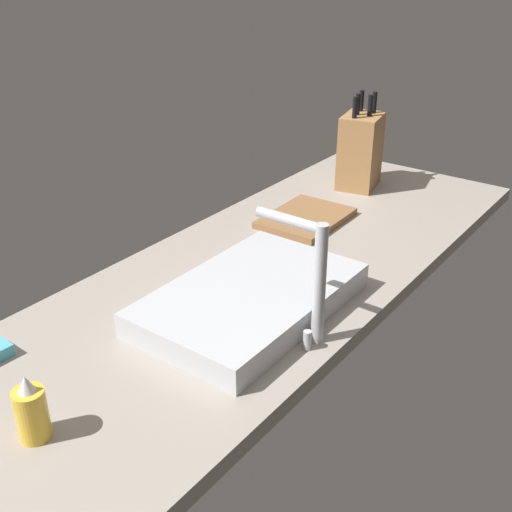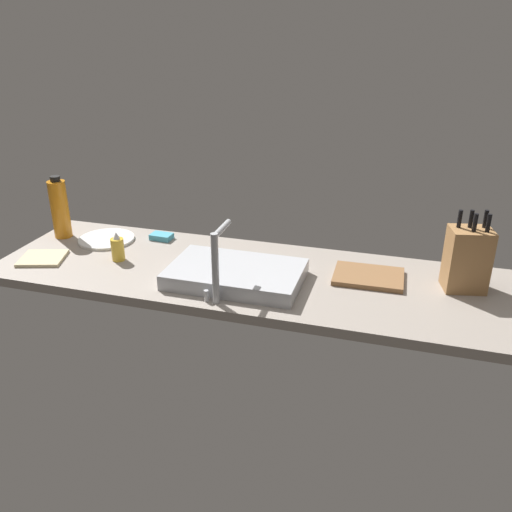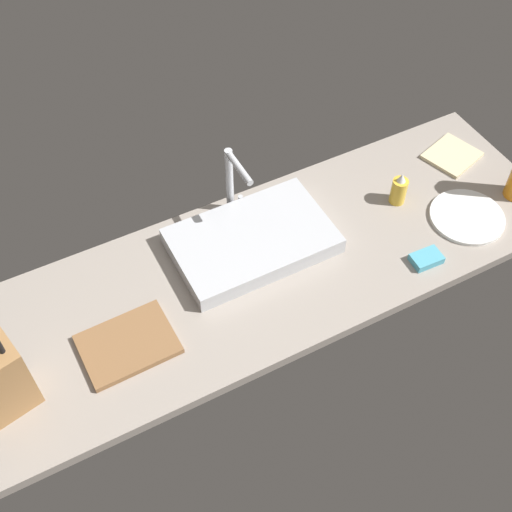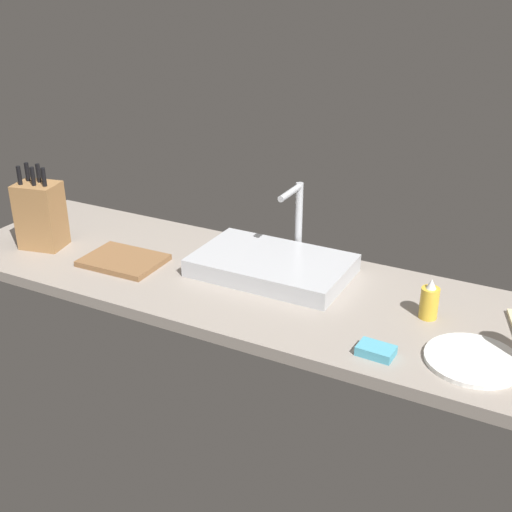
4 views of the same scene
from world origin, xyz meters
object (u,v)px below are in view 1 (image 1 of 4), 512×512
(sink_basin, at_px, (250,299))
(knife_block, at_px, (360,151))
(faucet, at_px, (311,271))
(soap_bottle, at_px, (31,412))
(cutting_board, at_px, (306,218))

(sink_basin, xyz_separation_m, knife_block, (-0.78, -0.17, 0.09))
(sink_basin, xyz_separation_m, faucet, (0.01, 0.15, 0.12))
(knife_block, distance_m, soap_bottle, 1.28)
(faucet, distance_m, soap_bottle, 0.53)
(sink_basin, xyz_separation_m, soap_bottle, (0.50, -0.05, 0.02))
(faucet, relative_size, cutting_board, 0.99)
(soap_bottle, bearing_deg, cutting_board, -173.55)
(faucet, xyz_separation_m, knife_block, (-0.79, -0.32, -0.03))
(cutting_board, height_order, soap_bottle, soap_bottle)
(faucet, relative_size, knife_block, 0.87)
(sink_basin, xyz_separation_m, cutting_board, (-0.45, -0.15, -0.02))
(knife_block, bearing_deg, cutting_board, -9.53)
(sink_basin, height_order, soap_bottle, soap_bottle)
(cutting_board, xyz_separation_m, soap_bottle, (0.95, 0.11, 0.04))
(sink_basin, relative_size, faucet, 1.92)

